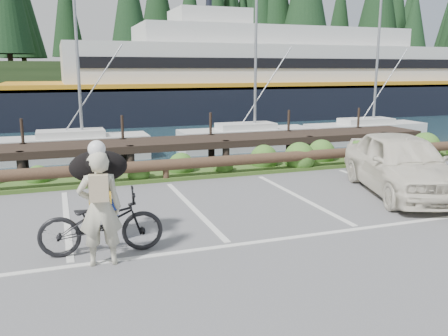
# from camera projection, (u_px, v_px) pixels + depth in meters

# --- Properties ---
(ground) EXTENTS (72.00, 72.00, 0.00)m
(ground) POSITION_uv_depth(u_px,v_px,m) (223.00, 238.00, 8.43)
(ground) COLOR #59595C
(harbor_backdrop) EXTENTS (170.00, 160.00, 30.00)m
(harbor_backdrop) POSITION_uv_depth(u_px,v_px,m) (73.00, 87.00, 80.92)
(harbor_backdrop) COLOR #162D36
(harbor_backdrop) RESTS_ON ground
(vegetation_strip) EXTENTS (34.00, 1.60, 0.10)m
(vegetation_strip) POSITION_uv_depth(u_px,v_px,m) (161.00, 174.00, 13.31)
(vegetation_strip) COLOR #3D5B21
(vegetation_strip) RESTS_ON ground
(log_rail) EXTENTS (32.00, 0.30, 0.60)m
(log_rail) POSITION_uv_depth(u_px,v_px,m) (166.00, 181.00, 12.68)
(log_rail) COLOR #443021
(log_rail) RESTS_ON ground
(bicycle) EXTENTS (2.02, 0.86, 1.04)m
(bicycle) POSITION_uv_depth(u_px,v_px,m) (101.00, 223.00, 7.64)
(bicycle) COLOR black
(bicycle) RESTS_ON ground
(cyclist) EXTENTS (0.68, 0.48, 1.78)m
(cyclist) POSITION_uv_depth(u_px,v_px,m) (100.00, 209.00, 7.13)
(cyclist) COLOR #B9B69D
(cyclist) RESTS_ON ground
(dog) EXTENTS (0.56, 1.01, 0.56)m
(dog) POSITION_uv_depth(u_px,v_px,m) (99.00, 167.00, 8.07)
(dog) COLOR black
(dog) RESTS_ON bicycle
(parked_car) EXTENTS (2.95, 4.66, 1.48)m
(parked_car) POSITION_uv_depth(u_px,v_px,m) (401.00, 163.00, 11.32)
(parked_car) COLOR silver
(parked_car) RESTS_ON ground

